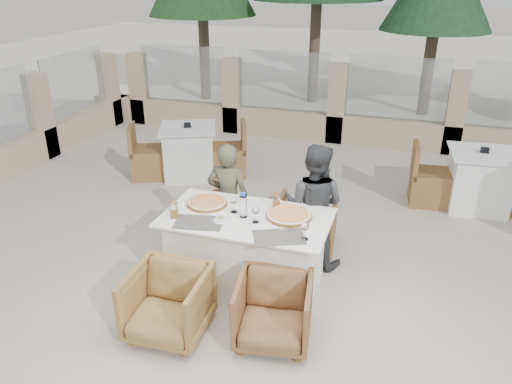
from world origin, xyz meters
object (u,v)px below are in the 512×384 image
(armchair_near_right, at_px, (273,311))
(bg_table_a, at_px, (189,152))
(armchair_far_right, at_px, (306,224))
(bg_table_b, at_px, (479,180))
(armchair_near_left, at_px, (168,303))
(diner_left, at_px, (228,199))
(diner_right, at_px, (314,206))
(wine_glass_near, at_px, (256,213))
(dining_table, at_px, (247,251))
(beer_glass_right, at_px, (276,201))
(olive_dish, at_px, (221,219))
(wine_glass_corner, at_px, (305,230))
(armchair_far_left, at_px, (236,221))
(beer_glass_left, at_px, (174,210))
(pizza_right, at_px, (289,215))
(water_bottle, at_px, (243,205))
(pizza_left, at_px, (207,202))
(wine_glass_centre, at_px, (234,204))

(armchair_near_right, distance_m, bg_table_a, 3.87)
(armchair_far_right, bearing_deg, bg_table_b, -143.60)
(armchair_near_left, height_order, diner_left, diner_left)
(diner_right, bearing_deg, wine_glass_near, 65.11)
(armchair_near_right, bearing_deg, dining_table, 115.87)
(beer_glass_right, xyz_separation_m, olive_dish, (-0.42, -0.43, -0.05))
(wine_glass_corner, distance_m, armchair_far_left, 1.48)
(dining_table, relative_size, beer_glass_left, 10.21)
(pizza_right, bearing_deg, bg_table_b, 52.41)
(water_bottle, bearing_deg, pizza_left, 162.26)
(wine_glass_near, distance_m, bg_table_a, 3.19)
(pizza_left, height_order, beer_glass_right, beer_glass_right)
(armchair_far_left, relative_size, bg_table_b, 0.43)
(wine_glass_centre, height_order, armchair_far_right, wine_glass_centre)
(armchair_near_right, distance_m, diner_left, 1.60)
(armchair_far_right, xyz_separation_m, armchair_near_right, (0.08, -1.60, -0.01))
(water_bottle, height_order, beer_glass_right, water_bottle)
(pizza_right, xyz_separation_m, armchair_near_left, (-0.80, -1.01, -0.49))
(armchair_far_left, bearing_deg, beer_glass_left, 93.16)
(wine_glass_centre, height_order, armchair_far_left, wine_glass_centre)
(dining_table, distance_m, diner_right, 0.87)
(dining_table, bearing_deg, diner_right, 49.94)
(water_bottle, relative_size, wine_glass_centre, 1.37)
(wine_glass_centre, distance_m, bg_table_b, 3.60)
(armchair_near_right, bearing_deg, beer_glass_left, 148.36)
(armchair_far_right, xyz_separation_m, diner_left, (-0.81, -0.32, 0.33))
(wine_glass_centre, bearing_deg, pizza_right, 6.71)
(pizza_right, height_order, wine_glass_centre, wine_glass_centre)
(armchair_near_left, bearing_deg, wine_glass_centre, 72.17)
(armchair_near_left, bearing_deg, beer_glass_right, 59.50)
(water_bottle, relative_size, wine_glass_corner, 1.37)
(armchair_near_left, bearing_deg, diner_right, 56.12)
(pizza_left, bearing_deg, pizza_right, -1.02)
(pizza_right, height_order, diner_right, diner_right)
(beer_glass_right, xyz_separation_m, diner_left, (-0.63, 0.31, -0.21))
(olive_dish, bearing_deg, diner_left, 105.98)
(wine_glass_near, distance_m, armchair_near_left, 1.12)
(pizza_left, xyz_separation_m, armchair_near_left, (0.05, -1.03, -0.49))
(pizza_left, xyz_separation_m, water_bottle, (0.43, -0.14, 0.10))
(pizza_left, relative_size, wine_glass_near, 2.21)
(beer_glass_right, distance_m, olive_dish, 0.60)
(pizza_right, bearing_deg, water_bottle, -163.46)
(wine_glass_centre, relative_size, diner_left, 0.14)
(beer_glass_right, xyz_separation_m, armchair_near_left, (-0.63, -1.17, -0.54))
(wine_glass_near, bearing_deg, armchair_far_right, 73.89)
(pizza_left, relative_size, beer_glass_left, 2.59)
(beer_glass_right, xyz_separation_m, bg_table_a, (-1.98, 2.18, -0.46))
(beer_glass_left, relative_size, beer_glass_right, 1.02)
(wine_glass_corner, xyz_separation_m, diner_left, (-1.04, 0.83, -0.23))
(armchair_near_left, distance_m, bg_table_b, 4.46)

